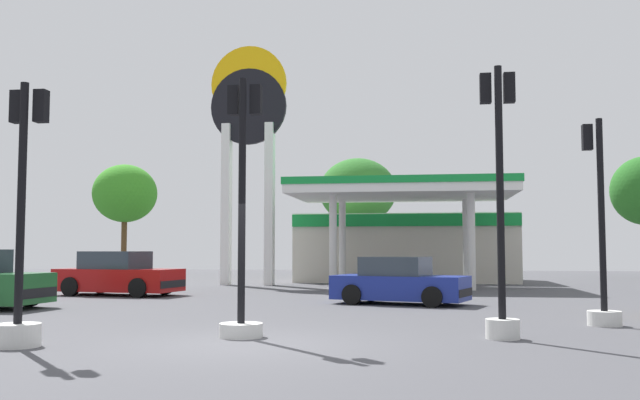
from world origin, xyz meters
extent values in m
plane|color=#47474C|center=(0.00, 0.00, 0.00)|extent=(90.00, 90.00, 0.00)
cube|color=beige|center=(2.20, 25.53, 1.72)|extent=(11.09, 6.20, 3.43)
cube|color=#148C38|center=(2.20, 22.38, 3.08)|extent=(11.09, 0.12, 0.60)
cube|color=white|center=(2.20, 19.00, 4.12)|extent=(9.48, 6.26, 0.35)
cube|color=#148C38|center=(2.20, 19.00, 4.44)|extent=(9.58, 6.36, 0.30)
cylinder|color=silver|center=(-0.65, 17.27, 1.97)|extent=(0.32, 0.32, 3.94)
cylinder|color=silver|center=(5.04, 17.27, 1.97)|extent=(0.32, 0.32, 3.94)
cylinder|color=silver|center=(-0.65, 20.72, 1.97)|extent=(0.32, 0.32, 3.94)
cylinder|color=silver|center=(5.04, 20.72, 1.97)|extent=(0.32, 0.32, 3.94)
cube|color=#4C4C51|center=(2.20, 19.00, 0.55)|extent=(0.90, 0.60, 1.10)
cube|color=white|center=(-6.07, 20.05, 3.80)|extent=(0.40, 0.56, 7.59)
cube|color=white|center=(-3.99, 20.05, 3.80)|extent=(0.40, 0.56, 7.59)
cylinder|color=black|center=(-5.03, 20.05, 8.41)|extent=(3.63, 0.22, 3.63)
cylinder|color=#F2B20C|center=(-5.03, 20.07, 9.50)|extent=(3.63, 0.22, 3.63)
cube|color=white|center=(-5.03, 20.11, 8.95)|extent=(3.34, 0.08, 0.65)
cylinder|color=black|center=(3.81, 9.84, 0.30)|extent=(0.64, 0.37, 0.60)
cylinder|color=black|center=(3.34, 8.29, 0.30)|extent=(0.64, 0.37, 0.60)
cylinder|color=black|center=(1.45, 10.54, 0.30)|extent=(0.64, 0.37, 0.60)
cylinder|color=black|center=(0.99, 8.99, 0.30)|extent=(0.64, 0.37, 0.60)
cube|color=navy|center=(2.40, 9.42, 0.50)|extent=(4.27, 2.72, 0.72)
cube|color=#2D3842|center=(2.26, 9.46, 1.12)|extent=(2.23, 1.95, 0.60)
cube|color=black|center=(4.26, 8.86, 0.40)|extent=(0.56, 1.54, 0.23)
cylinder|color=black|center=(-8.12, 6.91, 0.35)|extent=(0.71, 0.29, 0.70)
cube|color=black|center=(-7.37, 5.92, 0.46)|extent=(0.26, 1.83, 0.26)
cylinder|color=black|center=(-6.28, 12.77, 0.34)|extent=(0.70, 0.33, 0.67)
cylinder|color=black|center=(-6.56, 10.99, 0.34)|extent=(0.70, 0.33, 0.67)
cylinder|color=black|center=(-8.97, 13.20, 0.34)|extent=(0.70, 0.33, 0.67)
cylinder|color=black|center=(-9.25, 11.42, 0.34)|extent=(0.70, 0.33, 0.67)
cube|color=#A51111|center=(-7.76, 12.10, 0.55)|extent=(4.63, 2.50, 0.80)
cube|color=#2D3842|center=(-7.92, 12.12, 1.25)|extent=(2.32, 1.94, 0.67)
cube|color=black|center=(-5.63, 11.76, 0.44)|extent=(0.40, 1.75, 0.25)
cylinder|color=silver|center=(-0.28, 0.89, 0.13)|extent=(0.82, 0.82, 0.26)
cylinder|color=black|center=(-0.28, 0.89, 2.58)|extent=(0.14, 0.14, 4.64)
cube|color=black|center=(-0.50, 1.05, 4.52)|extent=(0.21, 0.20, 0.57)
sphere|color=red|center=(-0.50, 1.17, 4.70)|extent=(0.15, 0.15, 0.15)
sphere|color=#D89E0C|center=(-0.50, 1.17, 4.52)|extent=(0.15, 0.15, 0.15)
sphere|color=green|center=(-0.50, 1.17, 4.34)|extent=(0.15, 0.15, 0.15)
cube|color=black|center=(-0.06, 1.05, 4.52)|extent=(0.21, 0.20, 0.57)
sphere|color=red|center=(-0.06, 1.17, 4.70)|extent=(0.15, 0.15, 0.15)
sphere|color=#D89E0C|center=(-0.06, 1.17, 4.52)|extent=(0.15, 0.15, 0.15)
sphere|color=green|center=(-0.06, 1.17, 4.34)|extent=(0.15, 0.15, 0.15)
cylinder|color=silver|center=(-3.67, -0.92, 0.19)|extent=(0.77, 0.77, 0.39)
cylinder|color=black|center=(-3.67, -0.92, 2.45)|extent=(0.14, 0.14, 4.12)
cube|color=black|center=(-3.89, -0.76, 4.13)|extent=(0.21, 0.20, 0.57)
sphere|color=red|center=(-3.89, -0.64, 4.31)|extent=(0.15, 0.15, 0.15)
sphere|color=#D89E0C|center=(-3.89, -0.64, 4.13)|extent=(0.15, 0.15, 0.15)
sphere|color=green|center=(-3.89, -0.64, 3.95)|extent=(0.15, 0.15, 0.15)
cube|color=black|center=(-3.45, -0.76, 4.13)|extent=(0.21, 0.20, 0.57)
sphere|color=red|center=(-3.45, -0.64, 4.31)|extent=(0.15, 0.15, 0.15)
sphere|color=#D89E0C|center=(-3.45, -0.64, 4.13)|extent=(0.15, 0.15, 0.15)
sphere|color=green|center=(-3.45, -0.64, 3.95)|extent=(0.15, 0.15, 0.15)
cylinder|color=silver|center=(6.95, 3.98, 0.16)|extent=(0.71, 0.71, 0.32)
cylinder|color=black|center=(6.95, 3.98, 2.41)|extent=(0.14, 0.14, 4.19)
cube|color=black|center=(6.73, 4.14, 4.12)|extent=(0.21, 0.20, 0.57)
sphere|color=red|center=(6.73, 4.26, 4.30)|extent=(0.15, 0.15, 0.15)
sphere|color=#D89E0C|center=(6.73, 4.26, 4.12)|extent=(0.15, 0.15, 0.15)
sphere|color=green|center=(6.73, 4.26, 3.94)|extent=(0.15, 0.15, 0.15)
cylinder|color=silver|center=(4.53, 1.36, 0.18)|extent=(0.62, 0.62, 0.36)
cylinder|color=black|center=(4.53, 1.36, 2.72)|extent=(0.14, 0.14, 4.72)
cube|color=black|center=(4.31, 1.52, 4.70)|extent=(0.21, 0.20, 0.57)
sphere|color=red|center=(4.31, 1.64, 4.88)|extent=(0.15, 0.15, 0.15)
sphere|color=#D89E0C|center=(4.31, 1.64, 4.70)|extent=(0.15, 0.15, 0.15)
sphere|color=green|center=(4.31, 1.64, 4.52)|extent=(0.15, 0.15, 0.15)
cube|color=black|center=(4.75, 1.52, 4.70)|extent=(0.21, 0.20, 0.57)
sphere|color=red|center=(4.75, 1.64, 4.88)|extent=(0.15, 0.15, 0.15)
sphere|color=#D89E0C|center=(4.75, 1.64, 4.70)|extent=(0.15, 0.15, 0.15)
sphere|color=green|center=(4.75, 1.64, 4.52)|extent=(0.15, 0.15, 0.15)
cylinder|color=brown|center=(-16.44, 32.01, 1.90)|extent=(0.37, 0.37, 3.79)
ellipsoid|color=#378E24|center=(-16.44, 32.01, 5.37)|extent=(4.21, 4.21, 3.83)
cylinder|color=brown|center=(-0.86, 30.93, 1.74)|extent=(0.36, 0.36, 3.48)
ellipsoid|color=#2D7129|center=(-0.86, 30.93, 5.25)|extent=(4.72, 4.72, 4.03)
camera|label=1|loc=(3.11, -12.01, 1.63)|focal=39.50mm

